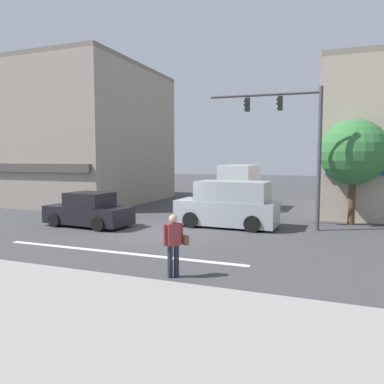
{
  "coord_description": "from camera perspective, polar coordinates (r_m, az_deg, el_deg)",
  "views": [
    {
      "loc": [
        6.77,
        -14.05,
        3.1
      ],
      "look_at": [
        0.57,
        2.0,
        1.6
      ],
      "focal_mm": 35.0,
      "sensor_mm": 36.0,
      "label": 1
    }
  ],
  "objects": [
    {
      "name": "utility_pole_near_left",
      "position": [
        23.76,
        -19.71,
        7.88
      ],
      "size": [
        1.4,
        0.22,
        8.54
      ],
      "color": "brown",
      "rests_on": "ground"
    },
    {
      "name": "traffic_light_mast",
      "position": [
        17.08,
        15.59,
        8.41
      ],
      "size": [
        4.88,
        0.48,
        6.2
      ],
      "color": "#47474C",
      "rests_on": "ground"
    },
    {
      "name": "building_left_block",
      "position": [
        30.14,
        -18.75,
        7.97
      ],
      "size": [
        13.21,
        11.14,
        9.62
      ],
      "color": "gray",
      "rests_on": "ground"
    },
    {
      "name": "sedan_waiting_far",
      "position": [
        18.04,
        -15.48,
        -2.81
      ],
      "size": [
        4.22,
        2.12,
        1.58
      ],
      "color": "black",
      "rests_on": "ground"
    },
    {
      "name": "street_tree",
      "position": [
        19.21,
        23.39,
        5.57
      ],
      "size": [
        3.11,
        3.11,
        5.0
      ],
      "color": "#4C3823",
      "rests_on": "ground"
    },
    {
      "name": "lane_marking_stripe",
      "position": [
        12.91,
        -11.37,
        -9.0
      ],
      "size": [
        9.0,
        0.24,
        0.01
      ],
      "primitive_type": "cube",
      "color": "silver",
      "rests_on": "ground"
    },
    {
      "name": "van_parked_curbside",
      "position": [
        17.29,
        5.6,
        -2.0
      ],
      "size": [
        4.65,
        2.13,
        2.11
      ],
      "color": "#999EA3",
      "rests_on": "ground"
    },
    {
      "name": "box_truck_approaching_near",
      "position": [
        23.93,
        7.49,
        0.52
      ],
      "size": [
        2.33,
        5.64,
        2.75
      ],
      "color": "#1E6033",
      "rests_on": "ground"
    },
    {
      "name": "ground_plane",
      "position": [
        15.9,
        -4.54,
        -6.28
      ],
      "size": [
        120.0,
        120.0,
        0.0
      ],
      "primitive_type": "plane",
      "color": "#3D3D3F"
    },
    {
      "name": "pedestrian_foreground_with_bag",
      "position": [
        9.9,
        -2.75,
        -7.57
      ],
      "size": [
        0.6,
        0.57,
        1.67
      ],
      "color": "#232838",
      "rests_on": "ground"
    }
  ]
}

